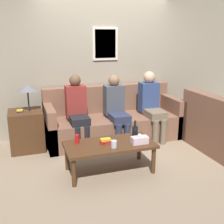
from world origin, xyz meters
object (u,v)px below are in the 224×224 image
(person_middle, at_px, (116,107))
(person_right, at_px, (151,103))
(person_left, at_px, (77,109))
(drinking_glass, at_px, (114,144))
(coffee_table, at_px, (110,147))
(couch_main, at_px, (113,121))
(wine_bottle, at_px, (135,132))

(person_middle, bearing_deg, person_right, 0.40)
(person_left, bearing_deg, person_right, -2.11)
(drinking_glass, relative_size, person_right, 0.08)
(drinking_glass, bearing_deg, person_right, 46.32)
(person_right, bearing_deg, drinking_glass, -133.68)
(drinking_glass, relative_size, person_middle, 0.08)
(person_left, height_order, person_right, person_right)
(drinking_glass, bearing_deg, coffee_table, 93.13)
(coffee_table, bearing_deg, couch_main, 69.49)
(person_middle, bearing_deg, drinking_glass, -110.86)
(couch_main, height_order, person_right, person_right)
(wine_bottle, height_order, person_left, person_left)
(couch_main, relative_size, person_middle, 2.04)
(couch_main, xyz_separation_m, wine_bottle, (-0.07, -1.19, 0.20))
(drinking_glass, height_order, person_right, person_right)
(wine_bottle, xyz_separation_m, drinking_glass, (-0.39, -0.20, -0.06))
(person_right, bearing_deg, person_middle, -179.60)
(drinking_glass, height_order, person_middle, person_middle)
(wine_bottle, distance_m, person_right, 1.23)
(coffee_table, distance_m, person_right, 1.56)
(couch_main, distance_m, person_left, 0.78)
(couch_main, distance_m, coffee_table, 1.33)
(coffee_table, distance_m, wine_bottle, 0.43)
(wine_bottle, distance_m, person_middle, 0.98)
(coffee_table, relative_size, person_middle, 1.04)
(person_left, bearing_deg, wine_bottle, -58.96)
(couch_main, height_order, coffee_table, couch_main)
(coffee_table, height_order, drinking_glass, drinking_glass)
(person_middle, bearing_deg, couch_main, 87.76)
(wine_bottle, relative_size, person_middle, 0.23)
(wine_bottle, bearing_deg, couch_main, 86.76)
(wine_bottle, bearing_deg, person_right, 52.96)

